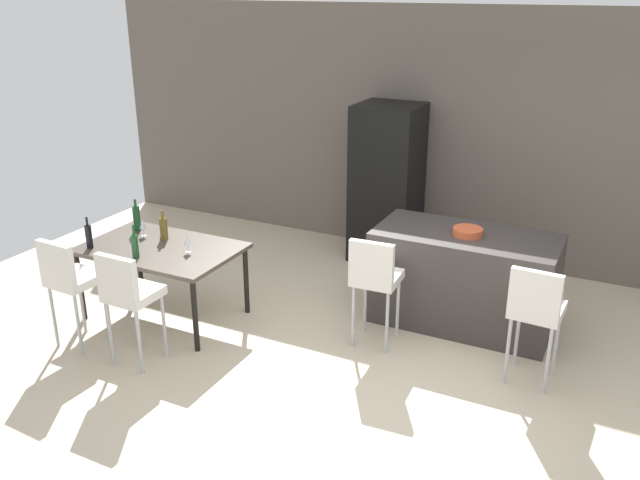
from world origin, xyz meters
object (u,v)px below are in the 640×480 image
wine_glass_far (164,223)px  wine_glass_middle (187,240)px  dining_chair_near (69,276)px  wine_glass_left (143,224)px  bar_chair_middle (536,307)px  wine_bottle_end (164,228)px  refrigerator (387,183)px  dining_chair_far (128,291)px  wine_bottle_right (137,218)px  wine_bottle_inner (135,246)px  kitchen_island (463,279)px  dining_table (161,252)px  bar_chair_left (375,275)px  wine_bottle_near (89,236)px  fruit_bowl (468,232)px

wine_glass_far → wine_glass_middle: bearing=-28.5°
dining_chair_near → wine_glass_left: dining_chair_near is taller
bar_chair_middle → wine_glass_far: bar_chair_middle is taller
wine_bottle_end → refrigerator: (1.48, 2.22, 0.07)m
dining_chair_near → refrigerator: 3.69m
dining_chair_far → wine_bottle_end: dining_chair_far is taller
wine_bottle_right → wine_glass_left: bearing=-32.3°
bar_chair_middle → wine_glass_left: (-3.78, -0.23, 0.17)m
wine_bottle_end → wine_glass_left: wine_bottle_end is taller
dining_chair_far → wine_glass_left: dining_chair_far is taller
wine_bottle_inner → wine_glass_middle: bearing=41.9°
refrigerator → kitchen_island: bearing=-43.9°
wine_bottle_right → dining_chair_near: bearing=-81.2°
wine_glass_left → refrigerator: refrigerator is taller
bar_chair_middle → wine_bottle_end: 3.56m
dining_table → wine_glass_middle: bearing=0.3°
wine_bottle_inner → wine_glass_far: bearing=103.8°
wine_bottle_end → dining_table: bearing=-60.9°
wine_glass_middle → bar_chair_left: bearing=12.5°
bar_chair_left → dining_chair_far: same height
refrigerator → wine_glass_far: bearing=-126.0°
kitchen_island → dining_table: (-2.66, -1.18, 0.22)m
bar_chair_middle → wine_glass_middle: size_ratio=6.03×
kitchen_island → wine_bottle_right: size_ratio=5.17×
dining_table → wine_bottle_near: wine_bottle_near is taller
bar_chair_left → refrigerator: 2.15m
wine_bottle_end → fruit_bowl: (2.77, 0.96, 0.10)m
dining_chair_far → wine_bottle_near: same height
dining_chair_near → wine_glass_far: bearing=81.6°
dining_chair_far → wine_glass_middle: dining_chair_far is taller
bar_chair_left → wine_glass_middle: bar_chair_left is taller
dining_chair_near → dining_chair_far: bearing=-0.0°
wine_bottle_right → wine_bottle_inner: (0.48, -0.58, -0.01)m
wine_bottle_right → fruit_bowl: 3.30m
bar_chair_middle → refrigerator: size_ratio=0.57×
bar_chair_left → wine_glass_far: bar_chair_left is taller
kitchen_island → wine_bottle_inner: wine_bottle_inner is taller
bar_chair_middle → wine_bottle_right: bearing=-178.2°
wine_bottle_near → wine_glass_middle: size_ratio=1.78×
dining_chair_near → wine_bottle_right: 1.13m
wine_bottle_inner → fruit_bowl: 3.07m
wine_bottle_right → wine_bottle_inner: wine_bottle_right is taller
dining_chair_far → kitchen_island: bearing=41.0°
bar_chair_left → dining_table: (-2.06, -0.39, -0.02)m
wine_glass_middle → bar_chair_middle: bearing=7.0°
wine_glass_left → refrigerator: bearing=52.8°
dining_table → wine_bottle_near: bearing=-150.9°
refrigerator → wine_bottle_near: bearing=-125.7°
refrigerator → wine_glass_middle: bearing=-113.7°
wine_glass_far → refrigerator: refrigerator is taller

